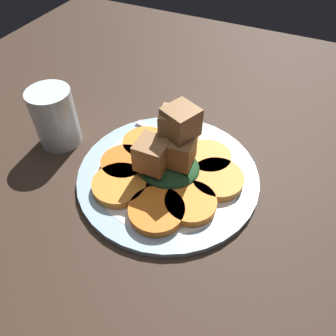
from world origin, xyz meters
The scene contains 13 objects.
table_slab centered at (0.00, 0.00, 1.00)cm, with size 120.00×120.00×2.00cm, color #38281E.
plate centered at (0.00, 0.00, 2.52)cm, with size 28.28×28.28×1.05cm.
carrot_slice_0 centered at (-7.55, -1.45, 3.73)cm, with size 8.02×8.02×1.25cm, color orange.
carrot_slice_1 centered at (-4.75, -5.15, 3.73)cm, with size 7.36×7.36×1.25cm, color orange.
carrot_slice_2 centered at (1.33, -7.42, 3.73)cm, with size 6.57×6.57×1.25cm, color orange.
carrot_slice_3 centered at (5.95, -3.81, 3.73)cm, with size 7.64×7.64×1.25cm, color orange.
carrot_slice_4 centered at (6.86, 1.64, 3.73)cm, with size 7.41×7.41×1.25cm, color orange.
carrot_slice_5 centered at (5.25, 5.85, 3.73)cm, with size 8.09×8.09×1.25cm, color orange.
carrot_slice_6 centered at (-1.86, 7.71, 3.73)cm, with size 7.93×7.93×1.25cm, color orange.
carrot_slice_7 centered at (-5.62, 4.45, 3.73)cm, with size 7.43×7.43×1.25cm, color orange.
center_pile centered at (-0.10, -0.31, 7.45)cm, with size 9.84×9.14×11.22cm.
fork centered at (0.79, -6.80, 3.30)cm, with size 18.30×5.37×0.40cm.
water_glass centered at (20.77, 0.41, 7.02)cm, with size 7.14×7.14×10.05cm.
Camera 1 is at (-14.70, 31.36, 40.75)cm, focal length 35.00 mm.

